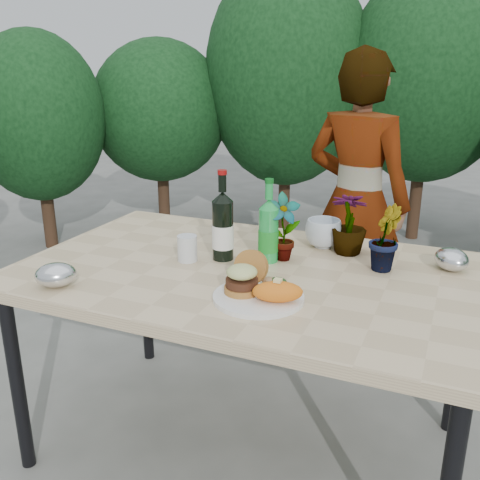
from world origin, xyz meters
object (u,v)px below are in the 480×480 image
at_px(dinner_plate, 258,297).
at_px(person, 357,203).
at_px(wine_bottle, 223,227).
at_px(patio_table, 249,284).

bearing_deg(dinner_plate, person, 88.09).
height_order(dinner_plate, wine_bottle, wine_bottle).
distance_m(patio_table, dinner_plate, 0.27).
bearing_deg(wine_bottle, patio_table, -46.92).
bearing_deg(person, wine_bottle, 85.86).
distance_m(patio_table, wine_bottle, 0.22).
distance_m(patio_table, person, 1.06).
xyz_separation_m(wine_bottle, person, (0.29, 1.00, -0.11)).
relative_size(dinner_plate, wine_bottle, 0.85).
relative_size(patio_table, dinner_plate, 5.71).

